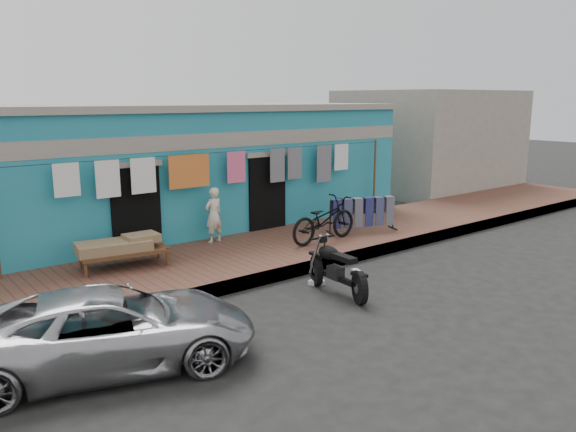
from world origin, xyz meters
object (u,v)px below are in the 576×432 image
(seated_person, at_px, (214,215))
(bicycle, at_px, (324,215))
(motorcycle, at_px, (337,268))
(jeans_rack, at_px, (362,214))
(charpoy, at_px, (124,253))
(car, at_px, (112,328))

(seated_person, height_order, bicycle, seated_person)
(motorcycle, distance_m, jeans_rack, 4.06)
(bicycle, xyz_separation_m, charpoy, (-4.44, 0.93, -0.33))
(bicycle, height_order, charpoy, bicycle)
(car, distance_m, bicycle, 6.54)
(car, xyz_separation_m, bicycle, (6.04, 2.50, 0.33))
(car, relative_size, seated_person, 3.03)
(car, xyz_separation_m, jeans_rack, (7.49, 2.67, 0.14))
(seated_person, relative_size, motorcycle, 0.81)
(car, bearing_deg, charpoy, -7.09)
(seated_person, height_order, motorcycle, seated_person)
(bicycle, bearing_deg, motorcycle, 139.07)
(seated_person, bearing_deg, car, 36.01)
(charpoy, bearing_deg, bicycle, -11.87)
(car, bearing_deg, seated_person, -27.07)
(motorcycle, height_order, charpoy, motorcycle)
(charpoy, distance_m, jeans_rack, 5.95)
(jeans_rack, bearing_deg, motorcycle, -142.31)
(bicycle, relative_size, charpoy, 1.04)
(car, height_order, jeans_rack, jeans_rack)
(seated_person, height_order, charpoy, seated_person)
(motorcycle, bearing_deg, charpoy, 133.29)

